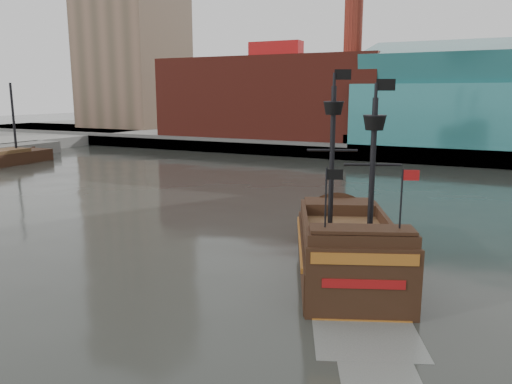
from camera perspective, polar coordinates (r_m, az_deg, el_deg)
The scene contains 5 objects.
ground at distance 25.38m, azimuth -19.17°, elevation -13.97°, with size 400.00×400.00×0.00m, color #262824.
promenade_far at distance 109.62m, azimuth 17.17°, elevation 5.71°, with size 220.00×60.00×2.00m, color slate.
seawall at distance 80.71m, azimuth 13.87°, elevation 4.30°, with size 220.00×1.00×2.60m, color #4C4C49.
skyline at distance 102.10m, azimuth 20.31°, elevation 18.42°, with size 149.00×45.00×62.00m.
pirate_ship at distance 30.34m, azimuth 10.35°, elevation -6.98°, with size 11.18×17.77×12.81m.
Camera 1 is at (16.75, -15.91, 10.52)m, focal length 35.00 mm.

